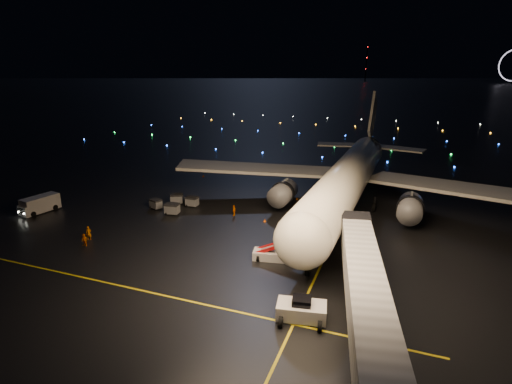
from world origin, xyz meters
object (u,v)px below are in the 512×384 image
at_px(baggage_cart_2, 192,202).
at_px(crew_a, 89,233).
at_px(baggage_cart_0, 172,209).
at_px(baggage_cart_1, 177,199).
at_px(baggage_cart_3, 156,204).
at_px(pushback_tug, 302,308).
at_px(crew_b, 84,240).
at_px(airliner, 353,153).
at_px(belt_loader, 273,246).
at_px(service_truck, 41,204).
at_px(crew_c, 234,210).

bearing_deg(baggage_cart_2, crew_a, -111.41).
distance_m(baggage_cart_0, baggage_cart_1, 5.37).
bearing_deg(baggage_cart_3, baggage_cart_2, 53.02).
xyz_separation_m(baggage_cart_0, baggage_cart_3, (-4.01, 1.39, -0.10)).
bearing_deg(baggage_cart_3, pushback_tug, -14.02).
bearing_deg(baggage_cart_0, pushback_tug, -43.84).
bearing_deg(crew_b, airliner, 48.21).
bearing_deg(baggage_cart_0, crew_b, -112.98).
relative_size(pushback_tug, baggage_cart_3, 2.40).
distance_m(belt_loader, crew_b, 24.88).
relative_size(airliner, baggage_cart_2, 31.70).
relative_size(pushback_tug, crew_a, 2.38).
distance_m(crew_a, crew_b, 2.11).
distance_m(service_truck, crew_c, 31.60).
bearing_deg(belt_loader, baggage_cart_3, 145.09).
bearing_deg(airliner, baggage_cart_2, -154.90).
bearing_deg(service_truck, baggage_cart_0, 26.82).
bearing_deg(baggage_cart_2, baggage_cart_0, -104.42).
height_order(crew_c, baggage_cart_1, crew_c).
bearing_deg(crew_c, baggage_cart_3, -89.87).
xyz_separation_m(service_truck, crew_a, (15.42, -6.15, -0.37)).
xyz_separation_m(service_truck, baggage_cart_1, (18.49, 11.41, -0.46)).
bearing_deg(crew_b, baggage_cart_2, 77.96).
bearing_deg(crew_b, pushback_tug, -6.62).
xyz_separation_m(belt_loader, crew_b, (-24.33, -5.12, -0.86)).
height_order(airliner, belt_loader, airliner).
height_order(baggage_cart_0, baggage_cart_3, baggage_cart_0).
height_order(baggage_cart_1, baggage_cart_2, baggage_cart_1).
bearing_deg(airliner, baggage_cart_3, -153.35).
bearing_deg(baggage_cart_0, belt_loader, -31.72).
height_order(pushback_tug, baggage_cart_2, pushback_tug).
bearing_deg(crew_a, airliner, 11.85).
relative_size(service_truck, crew_b, 4.17).
bearing_deg(baggage_cart_3, crew_b, -69.72).
relative_size(crew_b, baggage_cart_0, 0.81).
bearing_deg(pushback_tug, baggage_cart_3, 134.65).
xyz_separation_m(service_truck, baggage_cart_3, (16.63, 7.88, -0.52)).
xyz_separation_m(airliner, baggage_cart_0, (-25.82, -15.26, -7.93)).
xyz_separation_m(airliner, baggage_cart_3, (-29.83, -13.87, -8.03)).
height_order(baggage_cart_2, baggage_cart_3, baggage_cart_2).
relative_size(service_truck, baggage_cart_0, 3.38).
xyz_separation_m(belt_loader, baggage_cart_0, (-20.10, 9.38, -0.82)).
xyz_separation_m(airliner, baggage_cart_2, (-24.76, -10.71, -8.00)).
height_order(belt_loader, crew_b, belt_loader).
bearing_deg(pushback_tug, crew_b, 159.63).
xyz_separation_m(airliner, pushback_tug, (0.54, -35.22, -7.75)).
bearing_deg(crew_c, crew_b, -44.58).
relative_size(airliner, pushback_tug, 13.64).
xyz_separation_m(pushback_tug, service_truck, (-47.00, 13.47, 0.24)).
bearing_deg(baggage_cart_1, baggage_cart_3, -141.67).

